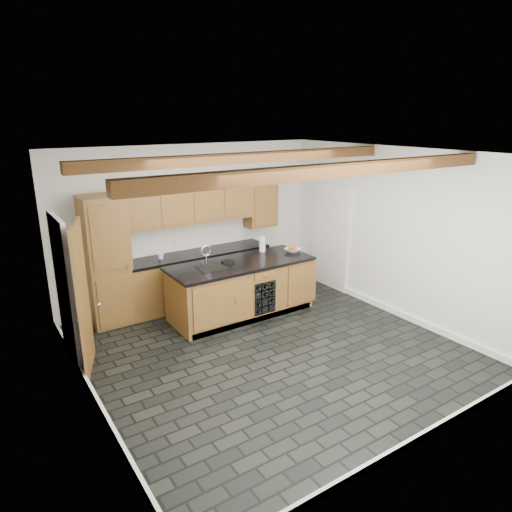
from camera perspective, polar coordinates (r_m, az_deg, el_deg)
The scene contains 10 objects.
ground at distance 6.80m, azimuth 1.83°, elevation -11.52°, with size 5.00×5.00×0.00m, color black.
room_shell at distance 6.59m, azimuth -1.30°, elevation 1.88°, with size 5.01×5.00×5.00m.
back_cabinetry at distance 8.07m, azimuth -9.49°, elevation 0.48°, with size 3.65×0.62×2.20m.
island at distance 7.73m, azimuth -1.76°, elevation -4.06°, with size 2.48×0.96×0.93m.
faucet at distance 7.35m, azimuth -5.70°, elevation -1.16°, with size 0.45×0.40×0.34m.
kitchen_scale at distance 7.55m, azimuth -3.53°, elevation -0.64°, with size 0.21×0.14×0.06m.
fruit_bowl at distance 8.16m, azimuth 4.63°, elevation 0.73°, with size 0.27×0.27×0.07m, color white.
fruit_cluster at distance 8.15m, azimuth 4.63°, elevation 0.97°, with size 0.16×0.17×0.07m.
paper_towel at distance 8.15m, azimuth 0.80°, elevation 1.51°, with size 0.11×0.11×0.27m, color white.
mug at distance 7.90m, azimuth -11.85°, elevation 0.01°, with size 0.11×0.11×0.11m, color white.
Camera 1 is at (-3.46, -4.86, 3.26)m, focal length 32.00 mm.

